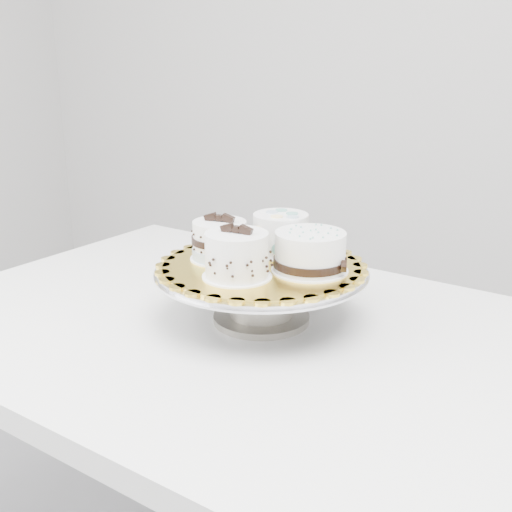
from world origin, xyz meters
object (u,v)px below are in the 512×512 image
at_px(cake_banded, 220,242).
at_px(cake_dots, 281,233).
at_px(cake_stand, 261,284).
at_px(cake_board, 261,266).
at_px(cake_swirl, 237,256).
at_px(cake_ribbon, 311,253).
at_px(table, 248,362).

relative_size(cake_banded, cake_dots, 0.82).
distance_m(cake_stand, cake_board, 0.04).
distance_m(cake_stand, cake_swirl, 0.11).
distance_m(cake_stand, cake_banded, 0.11).
height_order(cake_banded, cake_ribbon, cake_banded).
height_order(cake_stand, cake_ribbon, cake_ribbon).
relative_size(cake_board, cake_swirl, 2.99).
distance_m(table, cake_banded, 0.23).
xyz_separation_m(cake_banded, cake_dots, (0.08, 0.08, 0.01)).
distance_m(cake_swirl, cake_banded, 0.10).
distance_m(table, cake_swirl, 0.22).
bearing_deg(cake_stand, cake_ribbon, 2.76).
bearing_deg(cake_stand, cake_swirl, -96.07).
relative_size(table, cake_board, 3.90).
height_order(table, cake_stand, cake_stand).
relative_size(cake_stand, cake_banded, 3.51).
distance_m(cake_banded, cake_ribbon, 0.17).
relative_size(cake_stand, cake_ribbon, 2.49).
height_order(table, cake_swirl, cake_swirl).
distance_m(cake_board, cake_swirl, 0.09).
bearing_deg(cake_dots, cake_ribbon, -61.59).
bearing_deg(cake_board, cake_dots, 88.08).
bearing_deg(table, cake_banded, 168.68).
bearing_deg(cake_dots, table, -119.70).
bearing_deg(cake_swirl, cake_board, 84.35).
bearing_deg(cake_banded, cake_swirl, -50.82).
xyz_separation_m(cake_stand, cake_board, (0.00, 0.00, 0.04)).
distance_m(table, cake_stand, 0.15).
height_order(table, cake_ribbon, cake_ribbon).
bearing_deg(cake_swirl, cake_banded, 135.12).
xyz_separation_m(cake_swirl, cake_banded, (-0.07, 0.07, -0.00)).
bearing_deg(cake_dots, cake_board, -114.00).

